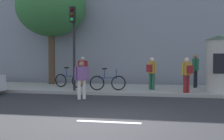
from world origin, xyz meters
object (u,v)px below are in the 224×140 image
(pedestrian_tallest, at_px, (82,77))
(pedestrian_in_light_jacket, at_px, (83,68))
(pedestrian_with_backpack, at_px, (187,72))
(street_tree, at_px, (51,7))
(bicycle_upright, at_px, (108,82))
(pedestrian_near_pole, at_px, (152,71))
(traffic_light, at_px, (73,34))
(bicycle_leaning, at_px, (69,80))
(pedestrian_with_bag, at_px, (196,68))
(poster_column, at_px, (218,63))

(pedestrian_tallest, distance_m, pedestrian_in_light_jacket, 4.56)
(pedestrian_with_backpack, distance_m, pedestrian_in_light_jacket, 6.30)
(street_tree, xyz_separation_m, pedestrian_tallest, (3.21, -4.47, -3.83))
(street_tree, bearing_deg, pedestrian_with_backpack, -19.78)
(bicycle_upright, bearing_deg, pedestrian_near_pole, 16.16)
(traffic_light, bearing_deg, bicycle_leaning, 117.54)
(pedestrian_with_backpack, distance_m, bicycle_upright, 3.78)
(pedestrian_tallest, xyz_separation_m, pedestrian_with_backpack, (4.47, 1.71, 0.18))
(pedestrian_in_light_jacket, height_order, pedestrian_near_pole, pedestrian_in_light_jacket)
(bicycle_upright, bearing_deg, bicycle_leaning, 159.72)
(traffic_light, distance_m, pedestrian_with_backpack, 5.60)
(pedestrian_near_pole, bearing_deg, pedestrian_with_bag, 31.79)
(traffic_light, xyz_separation_m, street_tree, (-2.36, 2.97, 1.89))
(traffic_light, height_order, street_tree, street_tree)
(poster_column, bearing_deg, pedestrian_with_backpack, -157.06)
(pedestrian_in_light_jacket, bearing_deg, traffic_light, -82.38)
(pedestrian_with_bag, relative_size, bicycle_leaning, 1.03)
(pedestrian_near_pole, distance_m, bicycle_upright, 2.26)
(traffic_light, xyz_separation_m, bicycle_leaning, (-0.69, 1.32, -2.33))
(pedestrian_in_light_jacket, bearing_deg, bicycle_leaning, -100.90)
(pedestrian_with_bag, bearing_deg, pedestrian_tallest, -142.02)
(pedestrian_with_bag, distance_m, pedestrian_near_pole, 2.69)
(street_tree, distance_m, pedestrian_with_backpack, 8.94)
(traffic_light, distance_m, pedestrian_near_pole, 4.24)
(poster_column, xyz_separation_m, bicycle_leaning, (-7.47, 0.49, -0.95))
(traffic_light, xyz_separation_m, pedestrian_with_backpack, (5.32, 0.21, -1.76))
(pedestrian_with_backpack, bearing_deg, pedestrian_near_pole, 151.51)
(poster_column, relative_size, bicycle_upright, 1.52)
(pedestrian_with_bag, distance_m, pedestrian_in_light_jacket, 6.38)
(poster_column, xyz_separation_m, pedestrian_with_backpack, (-1.46, -0.62, -0.37))
(pedestrian_in_light_jacket, relative_size, bicycle_upright, 0.95)
(poster_column, relative_size, bicycle_leaning, 1.51)
(traffic_light, bearing_deg, bicycle_upright, 16.81)
(poster_column, distance_m, pedestrian_tallest, 6.39)
(pedestrian_tallest, relative_size, bicycle_upright, 0.92)
(traffic_light, xyz_separation_m, pedestrian_near_pole, (3.69, 1.09, -1.77))
(street_tree, height_order, pedestrian_near_pole, street_tree)
(pedestrian_in_light_jacket, height_order, bicycle_leaning, pedestrian_in_light_jacket)
(street_tree, xyz_separation_m, pedestrian_with_bag, (8.34, -0.46, -3.54))
(pedestrian_with_backpack, bearing_deg, bicycle_upright, 175.84)
(pedestrian_in_light_jacket, relative_size, bicycle_leaning, 0.95)
(pedestrian_with_bag, xyz_separation_m, pedestrian_in_light_jacket, (-6.37, 0.38, -0.10))
(pedestrian_tallest, bearing_deg, bicycle_upright, 69.55)
(poster_column, relative_size, pedestrian_tallest, 1.65)
(street_tree, bearing_deg, traffic_light, -51.52)
(traffic_light, distance_m, pedestrian_with_bag, 6.69)
(bicycle_upright, bearing_deg, pedestrian_in_light_jacket, 129.32)
(pedestrian_with_bag, bearing_deg, traffic_light, -157.25)
(pedestrian_tallest, bearing_deg, poster_column, 21.42)
(pedestrian_with_backpack, height_order, pedestrian_with_bag, pedestrian_with_bag)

